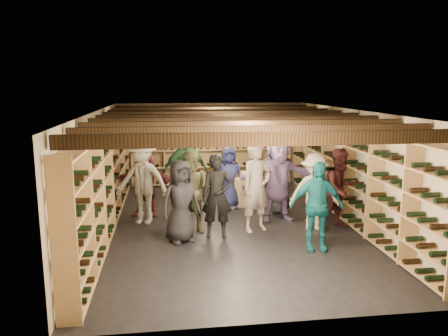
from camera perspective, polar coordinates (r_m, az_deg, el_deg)
ground at (r=9.44m, az=0.92°, el=-7.27°), size 8.00×8.00×0.00m
walls at (r=9.14m, az=0.94°, el=-0.10°), size 5.52×8.02×2.40m
ceiling at (r=8.99m, az=0.97°, el=7.43°), size 5.50×8.00×0.01m
ceiling_joists at (r=9.00m, az=0.96°, el=6.54°), size 5.40×7.12×0.18m
wine_rack_left at (r=9.15m, az=-15.18°, el=-1.27°), size 0.32×7.50×2.15m
wine_rack_right at (r=9.87m, az=15.86°, el=-0.44°), size 0.32×7.50×2.15m
wine_rack_back at (r=12.91m, az=-1.56°, el=2.56°), size 4.70×0.30×2.15m
crate_stack_left at (r=10.67m, az=3.42°, el=-2.78°), size 0.54×0.39×0.85m
crate_stack_right at (r=10.71m, az=1.34°, el=-3.18°), size 0.54×0.40×0.68m
crate_loose at (r=10.66m, az=0.25°, el=-4.66°), size 0.59×0.49×0.17m
person_0 at (r=8.23m, az=-5.70°, el=-4.37°), size 0.90×0.77×1.57m
person_1 at (r=8.44m, az=-0.92°, el=-3.68°), size 0.64×0.46×1.64m
person_2 at (r=8.70m, az=-4.11°, el=-3.19°), size 0.99×0.90×1.66m
person_3 at (r=9.07m, az=11.73°, el=-3.07°), size 1.09×0.72×1.58m
person_4 at (r=7.96m, az=11.99°, el=-4.89°), size 0.99×0.50×1.62m
person_5 at (r=9.97m, az=-10.32°, el=-1.85°), size 1.50×0.75×1.55m
person_6 at (r=10.43m, az=0.61°, el=-1.27°), size 0.75×0.51×1.49m
person_7 at (r=8.80m, az=4.29°, el=-2.54°), size 0.77×0.65×1.81m
person_8 at (r=9.26m, az=14.95°, el=-2.65°), size 0.96×0.83×1.67m
person_9 at (r=9.41m, az=-10.65°, el=-1.69°), size 1.37×1.09×1.85m
person_10 at (r=10.23m, az=-5.04°, el=-0.47°), size 1.18×0.76×1.87m
person_11 at (r=9.52m, az=7.07°, el=-1.32°), size 1.78×0.68×1.88m
person_12 at (r=10.07m, az=6.92°, el=-0.91°), size 0.92×0.63×1.79m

